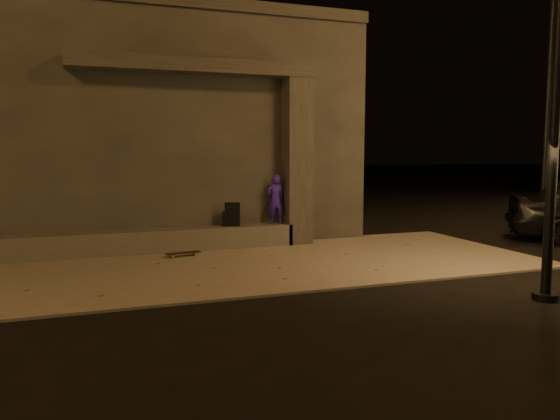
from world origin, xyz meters
name	(u,v)px	position (x,y,z in m)	size (l,w,h in m)	color
ground	(283,292)	(0.00, 0.00, 0.00)	(120.00, 120.00, 0.00)	black
sidewalk	(245,264)	(0.00, 2.00, 0.02)	(11.00, 4.40, 0.04)	slate
building	(155,129)	(-1.00, 6.49, 2.61)	(9.00, 5.10, 5.22)	#353230
ledge	(150,241)	(-1.50, 3.75, 0.27)	(6.00, 0.55, 0.45)	#56534E
column	(297,162)	(1.70, 3.75, 1.84)	(0.55, 0.55, 3.60)	#353230
canopy	(196,67)	(-0.50, 3.80, 3.78)	(5.00, 0.70, 0.28)	#353230
skateboarder	(275,199)	(1.20, 3.75, 1.03)	(0.39, 0.26, 1.07)	#341AAE
backpack	(231,218)	(0.20, 3.75, 0.67)	(0.42, 0.35, 0.51)	black
skateboard	(183,253)	(-0.95, 3.03, 0.10)	(0.70, 0.28, 0.08)	black
street_lamp_2	(550,56)	(8.71, 3.74, 4.50)	(0.36, 0.36, 7.99)	black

